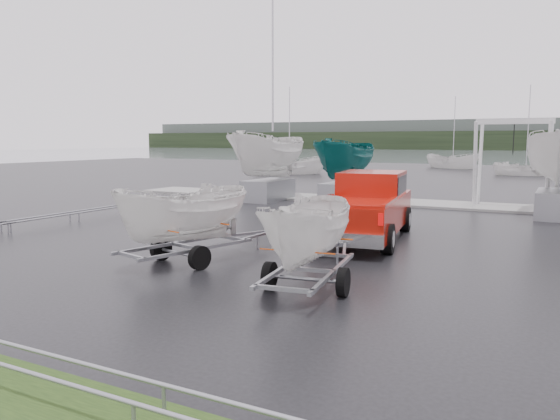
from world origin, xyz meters
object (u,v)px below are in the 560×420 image
Objects in this scene: trailer_hitched at (309,177)px; boat_hoist at (513,151)px; pickup_truck at (368,204)px; trailer_parked at (184,167)px.

boat_hoist is (2.46, 16.71, 0.26)m from trailer_hitched.
trailer_hitched is at bearing -90.00° from pickup_truck.
trailer_hitched is 1.07× the size of boat_hoist.
trailer_parked is 1.11× the size of boat_hoist.
trailer_parked is (-3.86, 0.84, 0.08)m from trailer_hitched.
pickup_truck is 6.83m from trailer_hitched.
pickup_truck is 1.60× the size of boat_hoist.
pickup_truck is 1.49× the size of trailer_hitched.
boat_hoist reaches higher than pickup_truck.
trailer_hitched is 16.89m from boat_hoist.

